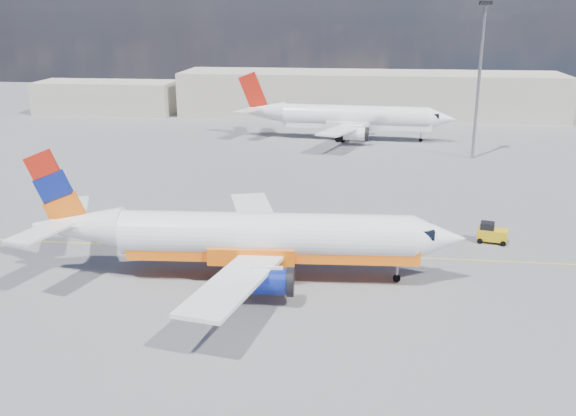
# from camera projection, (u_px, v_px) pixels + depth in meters

# --- Properties ---
(ground) EXTENTS (240.00, 240.00, 0.00)m
(ground) POSITION_uv_depth(u_px,v_px,m) (305.00, 267.00, 50.39)
(ground) COLOR slate
(ground) RESTS_ON ground
(taxi_line) EXTENTS (70.00, 0.15, 0.01)m
(taxi_line) POSITION_uv_depth(u_px,v_px,m) (308.00, 253.00, 53.23)
(taxi_line) COLOR yellow
(taxi_line) RESTS_ON ground
(terminal_main) EXTENTS (70.00, 14.00, 8.00)m
(terminal_main) POSITION_uv_depth(u_px,v_px,m) (369.00, 94.00, 119.68)
(terminal_main) COLOR beige
(terminal_main) RESTS_ON ground
(terminal_annex) EXTENTS (26.00, 10.00, 6.00)m
(terminal_annex) POSITION_uv_depth(u_px,v_px,m) (106.00, 97.00, 122.77)
(terminal_annex) COLOR beige
(terminal_annex) RESTS_ON ground
(main_jet) EXTENTS (32.50, 25.66, 9.85)m
(main_jet) POSITION_uv_depth(u_px,v_px,m) (252.00, 237.00, 47.32)
(main_jet) COLOR white
(main_jet) RESTS_ON ground
(second_jet) EXTENTS (33.27, 26.27, 10.08)m
(second_jet) POSITION_uv_depth(u_px,v_px,m) (348.00, 118.00, 97.91)
(second_jet) COLOR white
(second_jet) RESTS_ON ground
(gse_tug) EXTENTS (2.73, 2.05, 1.77)m
(gse_tug) POSITION_uv_depth(u_px,v_px,m) (491.00, 233.00, 55.42)
(gse_tug) COLOR black
(gse_tug) RESTS_ON ground
(traffic_cone) EXTENTS (0.41, 0.41, 0.57)m
(traffic_cone) POSITION_uv_depth(u_px,v_px,m) (275.00, 282.00, 46.95)
(traffic_cone) COLOR white
(traffic_cone) RESTS_ON ground
(floodlight_mast) EXTENTS (1.48, 1.48, 20.29)m
(floodlight_mast) POSITION_uv_depth(u_px,v_px,m) (480.00, 67.00, 82.99)
(floodlight_mast) COLOR gray
(floodlight_mast) RESTS_ON ground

